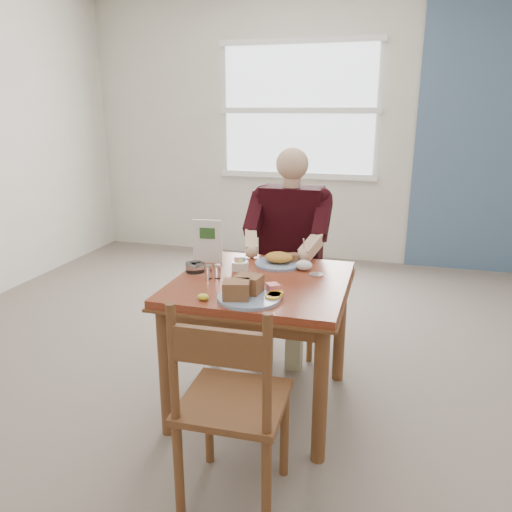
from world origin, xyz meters
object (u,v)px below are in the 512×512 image
(chair_far, at_px, (291,280))
(far_plate, at_px, (280,260))
(diner, at_px, (289,237))
(chair_near, at_px, (231,405))
(near_plate, at_px, (247,291))
(table, at_px, (261,299))

(chair_far, relative_size, far_plate, 2.61)
(diner, distance_m, far_plate, 0.43)
(chair_near, relative_size, near_plate, 2.81)
(chair_near, height_order, far_plate, chair_near)
(diner, height_order, near_plate, diner)
(table, xyz_separation_m, chair_near, (0.08, -0.76, -0.16))
(chair_near, bearing_deg, table, 95.98)
(diner, relative_size, near_plate, 4.10)
(near_plate, distance_m, far_plate, 0.57)
(diner, bearing_deg, near_plate, -89.55)
(near_plate, bearing_deg, far_plate, 87.18)
(table, height_order, diner, diner)
(chair_far, distance_m, near_plate, 1.13)
(table, xyz_separation_m, chair_far, (0.00, 0.80, -0.16))
(near_plate, bearing_deg, table, 91.58)
(chair_near, xyz_separation_m, diner, (-0.08, 1.47, 0.33))
(chair_far, height_order, chair_near, same)
(chair_near, bearing_deg, diner, 93.10)
(table, relative_size, diner, 0.66)
(near_plate, bearing_deg, chair_near, -81.39)
(table, relative_size, chair_near, 0.97)
(far_plate, bearing_deg, diner, 94.80)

